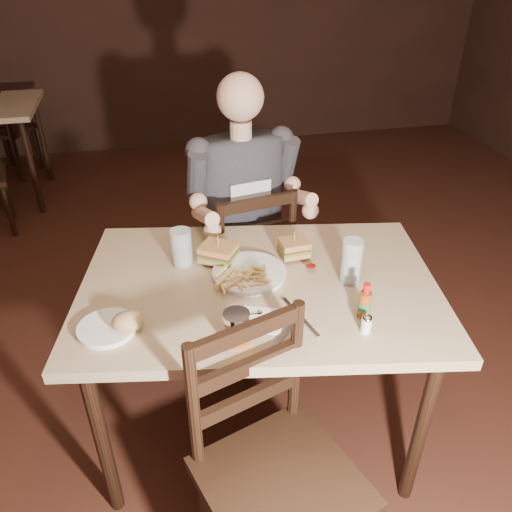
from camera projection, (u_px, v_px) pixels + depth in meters
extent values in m
plane|color=black|center=(273.00, 390.00, 2.36)|extent=(7.00, 7.00, 0.00)
cube|color=tan|center=(259.00, 287.00, 1.78)|extent=(1.39, 1.05, 0.04)
cylinder|color=black|center=(102.00, 441.00, 1.68)|extent=(0.05, 0.05, 0.73)
cylinder|color=black|center=(135.00, 316.00, 2.25)|extent=(0.05, 0.05, 0.73)
cylinder|color=black|center=(421.00, 430.00, 1.72)|extent=(0.05, 0.05, 0.73)
cylinder|color=black|center=(374.00, 309.00, 2.29)|extent=(0.05, 0.05, 0.73)
cylinder|color=black|center=(32.00, 168.00, 3.73)|extent=(0.04, 0.04, 0.73)
cylinder|color=black|center=(43.00, 140.00, 4.25)|extent=(0.04, 0.04, 0.73)
cylinder|color=white|center=(249.00, 274.00, 1.80)|extent=(0.30, 0.30, 0.01)
ellipsoid|color=maroon|center=(311.00, 266.00, 1.83)|extent=(0.05, 0.05, 0.01)
cylinder|color=silver|center=(182.00, 247.00, 1.84)|extent=(0.09, 0.09, 0.14)
cylinder|color=silver|center=(351.00, 261.00, 1.74)|extent=(0.08, 0.08, 0.17)
cube|color=white|center=(262.00, 320.00, 1.59)|extent=(0.17, 0.17, 0.00)
cube|color=silver|center=(300.00, 317.00, 1.60)|extent=(0.07, 0.21, 0.01)
cube|color=silver|center=(285.00, 333.00, 1.54)|extent=(0.12, 0.13, 0.01)
cylinder|color=white|center=(107.00, 329.00, 1.55)|extent=(0.21, 0.21, 0.01)
ellipsoid|color=tan|center=(128.00, 321.00, 1.52)|extent=(0.11, 0.10, 0.06)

